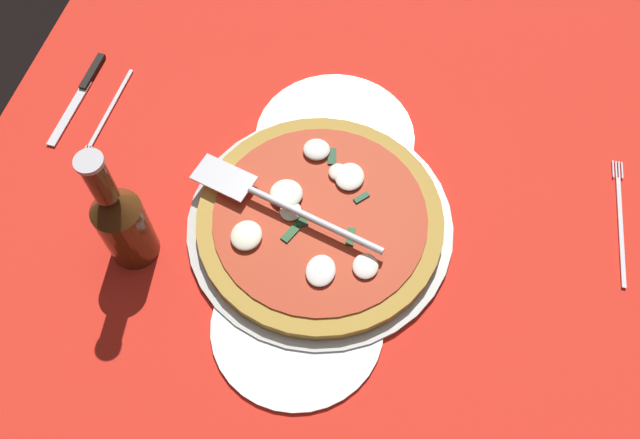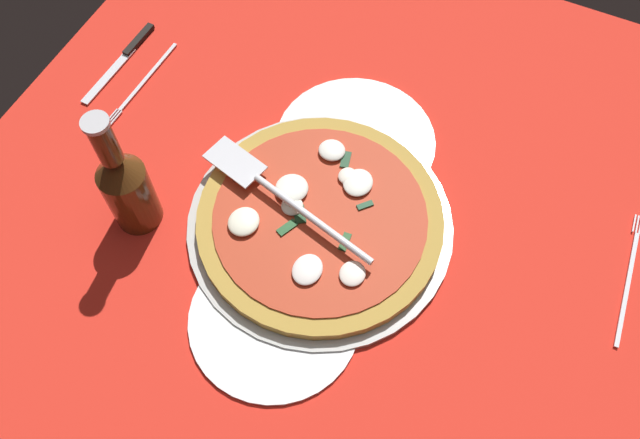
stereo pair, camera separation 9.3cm
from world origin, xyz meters
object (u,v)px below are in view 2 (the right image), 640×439
(dinner_plate_left, at_px, (275,319))
(pizza_server, at_px, (282,197))
(dinner_plate_right, at_px, (355,141))
(beer_bottle, at_px, (126,185))
(pizza, at_px, (319,219))
(place_setting_far, at_px, (134,70))

(dinner_plate_left, relative_size, pizza_server, 0.79)
(dinner_plate_right, xyz_separation_m, beer_bottle, (-0.26, 0.23, 0.08))
(pizza, bearing_deg, beer_bottle, 111.85)
(dinner_plate_left, bearing_deg, pizza_server, 22.60)
(dinner_plate_left, height_order, pizza, pizza)
(dinner_plate_left, height_order, beer_bottle, beer_bottle)
(pizza_server, bearing_deg, beer_bottle, 40.98)
(place_setting_far, bearing_deg, dinner_plate_left, 57.27)
(pizza, relative_size, pizza_server, 1.20)
(dinner_plate_left, relative_size, dinner_plate_right, 0.93)
(beer_bottle, bearing_deg, pizza_server, -63.50)
(dinner_plate_left, bearing_deg, place_setting_far, 55.17)
(dinner_plate_right, distance_m, pizza_server, 0.17)
(place_setting_far, bearing_deg, pizza, 74.05)
(dinner_plate_left, relative_size, pizza, 0.66)
(pizza_server, bearing_deg, pizza, -161.46)
(pizza, height_order, place_setting_far, pizza)
(dinner_plate_left, relative_size, beer_bottle, 1.01)
(dinner_plate_right, relative_size, beer_bottle, 1.09)
(dinner_plate_left, height_order, pizza_server, pizza_server)
(dinner_plate_right, height_order, place_setting_far, place_setting_far)
(dinner_plate_left, xyz_separation_m, pizza_server, (0.15, 0.06, 0.05))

